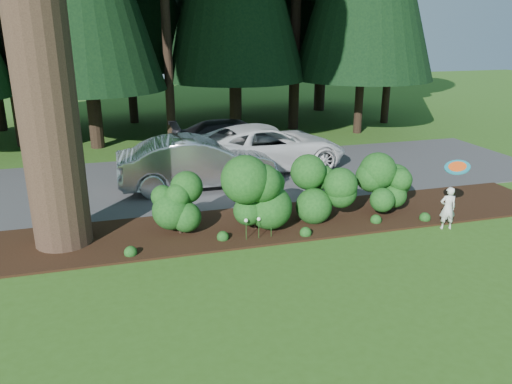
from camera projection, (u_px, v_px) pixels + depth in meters
ground at (310, 288)px, 9.44m from camera, size 80.00×80.00×0.00m
mulch_bed at (261, 224)px, 12.39m from camera, size 16.00×2.50×0.05m
driveway at (224, 177)px, 16.27m from camera, size 22.00×6.00×0.03m
shrub_row at (292, 193)px, 12.25m from camera, size 6.53×1.60×1.61m
lily_cluster at (259, 220)px, 11.39m from camera, size 0.69×0.09×0.57m
car_silver_wagon at (197, 162)px, 15.00m from camera, size 4.71×1.67×1.55m
car_white_suv at (266, 147)px, 16.93m from camera, size 5.76×3.15×1.53m
car_dark_suv at (237, 139)px, 18.41m from camera, size 4.90×2.10×1.41m
child at (448, 208)px, 12.03m from camera, size 0.44×0.34×1.07m
frisbee at (457, 167)px, 11.55m from camera, size 0.59×0.56×0.32m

